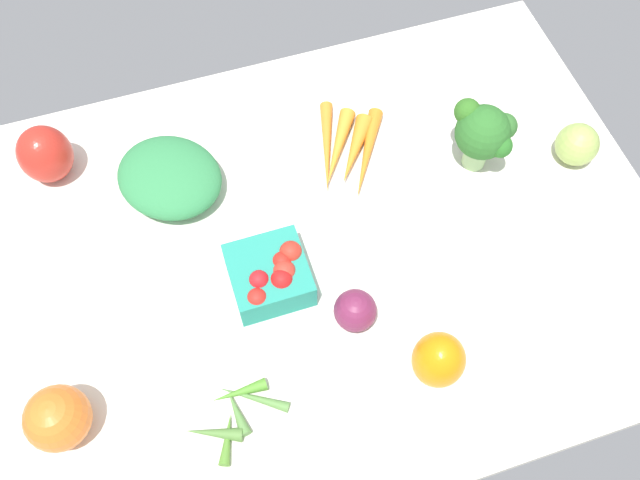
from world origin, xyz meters
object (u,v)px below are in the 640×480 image
(bell_pepper_red, at_px, (45,154))
(heirloom_tomato_green, at_px, (577,144))
(okra_pile, at_px, (233,414))
(leafy_greens_clump, at_px, (170,177))
(carrot_bunch, at_px, (348,150))
(broccoli_head, at_px, (484,133))
(berry_basket, at_px, (271,275))
(heirloom_tomato_orange, at_px, (58,418))
(red_onion_near_basket, at_px, (355,310))
(bell_pepper_orange, at_px, (439,360))

(bell_pepper_red, bearing_deg, heirloom_tomato_green, -15.90)
(okra_pile, height_order, leafy_greens_clump, leafy_greens_clump)
(carrot_bunch, xyz_separation_m, heirloom_tomato_green, (0.34, -0.12, 0.02))
(broccoli_head, xyz_separation_m, berry_basket, (-0.37, -0.11, -0.04))
(heirloom_tomato_orange, distance_m, heirloom_tomato_green, 0.85)
(okra_pile, distance_m, red_onion_near_basket, 0.21)
(bell_pepper_red, relative_size, red_onion_near_basket, 1.60)
(red_onion_near_basket, relative_size, heirloom_tomato_green, 0.89)
(red_onion_near_basket, bearing_deg, heirloom_tomato_orange, -176.04)
(bell_pepper_orange, bearing_deg, heirloom_tomato_green, 37.20)
(leafy_greens_clump, height_order, bell_pepper_red, bell_pepper_red)
(berry_basket, xyz_separation_m, bell_pepper_orange, (0.17, -0.19, 0.01))
(okra_pile, xyz_separation_m, leafy_greens_clump, (-0.00, 0.38, 0.02))
(okra_pile, xyz_separation_m, bell_pepper_orange, (0.28, -0.02, 0.04))
(broccoli_head, distance_m, red_onion_near_basket, 0.34)
(broccoli_head, xyz_separation_m, bell_pepper_red, (-0.64, 0.19, -0.03))
(broccoli_head, height_order, leafy_greens_clump, broccoli_head)
(carrot_bunch, relative_size, heirloom_tomato_orange, 2.34)
(leafy_greens_clump, relative_size, bell_pepper_orange, 1.89)
(red_onion_near_basket, bearing_deg, broccoli_head, 35.85)
(red_onion_near_basket, bearing_deg, heirloom_tomato_green, 20.39)
(carrot_bunch, distance_m, heirloom_tomato_green, 0.36)
(broccoli_head, relative_size, bell_pepper_red, 1.25)
(carrot_bunch, bearing_deg, bell_pepper_orange, -90.84)
(carrot_bunch, xyz_separation_m, heirloom_tomato_orange, (-0.49, -0.30, 0.03))
(heirloom_tomato_orange, height_order, heirloom_tomato_green, heirloom_tomato_orange)
(carrot_bunch, height_order, heirloom_tomato_green, heirloom_tomato_green)
(carrot_bunch, relative_size, bell_pepper_red, 2.06)
(berry_basket, height_order, bell_pepper_orange, bell_pepper_orange)
(okra_pile, bearing_deg, bell_pepper_orange, -4.95)
(carrot_bunch, height_order, berry_basket, berry_basket)
(bell_pepper_red, bearing_deg, berry_basket, -47.15)
(red_onion_near_basket, distance_m, heirloom_tomato_green, 0.45)
(bell_pepper_red, relative_size, berry_basket, 0.88)
(leafy_greens_clump, distance_m, bell_pepper_orange, 0.49)
(okra_pile, distance_m, berry_basket, 0.20)
(okra_pile, xyz_separation_m, carrot_bunch, (0.28, 0.35, 0.00))
(carrot_bunch, relative_size, bell_pepper_orange, 2.23)
(leafy_greens_clump, bearing_deg, bell_pepper_orange, -55.51)
(carrot_bunch, height_order, bell_pepper_orange, bell_pepper_orange)
(broccoli_head, height_order, berry_basket, broccoli_head)
(okra_pile, height_order, bell_pepper_red, bell_pepper_red)
(bell_pepper_orange, xyz_separation_m, heirloom_tomato_green, (0.35, 0.26, -0.01))
(carrot_bunch, distance_m, heirloom_tomato_orange, 0.58)
(carrot_bunch, bearing_deg, berry_basket, -134.14)
(okra_pile, bearing_deg, leafy_greens_clump, 90.13)
(leafy_greens_clump, bearing_deg, red_onion_near_basket, -56.30)
(bell_pepper_red, xyz_separation_m, berry_basket, (0.27, -0.30, -0.02))
(berry_basket, bearing_deg, carrot_bunch, 45.86)
(berry_basket, relative_size, bell_pepper_orange, 1.23)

